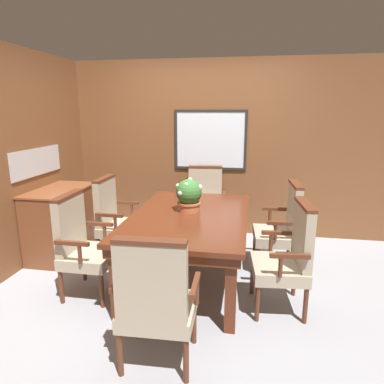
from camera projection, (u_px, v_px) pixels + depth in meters
ground_plane at (186, 281)px, 3.64m from camera, size 14.00×14.00×0.00m
wall_back at (207, 149)px, 4.88m from camera, size 7.20×0.08×2.45m
wall_left at (9, 162)px, 3.67m from camera, size 0.08×7.20×2.45m
dining_table at (190, 223)px, 3.53m from camera, size 1.18×1.84×0.73m
chair_right_near at (288, 255)px, 3.03m from camera, size 0.51×0.59×1.00m
chair_head_far at (205, 201)px, 4.81m from camera, size 0.59×0.51×1.00m
chair_right_far at (283, 225)px, 3.81m from camera, size 0.50×0.59×1.00m
chair_left_far at (115, 217)px, 4.09m from camera, size 0.47×0.57×1.00m
chair_head_near at (156, 300)px, 2.31m from camera, size 0.58×0.48×1.00m
chair_left_near at (82, 243)px, 3.30m from camera, size 0.47×0.57×1.00m
potted_plant at (189, 195)px, 3.59m from camera, size 0.28×0.27×0.35m
sideboard_cabinet at (62, 222)px, 4.21m from camera, size 0.55×0.94×0.84m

